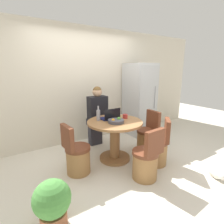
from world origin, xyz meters
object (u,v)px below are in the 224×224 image
at_px(dining_table, 115,135).
at_px(chair_near_camera, 146,162).
at_px(fruit_bowl, 116,121).
at_px(refrigerator, 139,100).
at_px(chair_right_side, 147,137).
at_px(chair_left_side, 77,157).
at_px(chair_near_right_corner, 157,149).
at_px(cat, 214,171).
at_px(potted_plant, 52,202).
at_px(laptop, 110,117).
at_px(person_seated, 97,114).
at_px(bottle, 98,115).

xyz_separation_m(dining_table, chair_near_camera, (0.06, -0.77, -0.20)).
bearing_deg(chair_near_camera, fruit_bowl, -86.41).
bearing_deg(refrigerator, dining_table, -147.38).
bearing_deg(chair_near_camera, chair_right_side, -139.25).
bearing_deg(chair_left_side, chair_near_right_corner, -114.50).
relative_size(chair_near_right_corner, cat, 1.90).
distance_m(chair_near_camera, potted_plant, 1.44).
bearing_deg(chair_right_side, cat, 14.82).
height_order(chair_near_right_corner, chair_left_side, same).
bearing_deg(chair_right_side, refrigerator, 152.62).
height_order(chair_near_camera, potted_plant, chair_near_camera).
distance_m(refrigerator, potted_plant, 3.25).
xyz_separation_m(dining_table, potted_plant, (-1.37, -0.88, -0.18)).
bearing_deg(laptop, chair_near_camera, 93.73).
height_order(chair_near_camera, fruit_bowl, fruit_bowl).
height_order(refrigerator, chair_left_side, refrigerator).
xyz_separation_m(dining_table, chair_right_side, (0.77, -0.05, -0.20)).
bearing_deg(fruit_bowl, potted_plant, -149.35).
bearing_deg(chair_left_side, chair_near_camera, -134.62).
relative_size(chair_left_side, fruit_bowl, 2.98).
distance_m(cat, potted_plant, 2.44).
bearing_deg(laptop, cat, 124.45).
relative_size(refrigerator, fruit_bowl, 6.42).
relative_size(chair_right_side, laptop, 2.47).
distance_m(refrigerator, fruit_bowl, 1.64).
bearing_deg(chair_left_side, dining_table, -90.00).
bearing_deg(cat, chair_near_camera, -91.14).
relative_size(chair_right_side, fruit_bowl, 2.98).
bearing_deg(potted_plant, chair_near_right_corner, 9.82).
relative_size(fruit_bowl, cat, 0.64).
height_order(chair_right_side, cat, chair_right_side).
distance_m(dining_table, fruit_bowl, 0.31).
relative_size(chair_right_side, person_seated, 0.63).
relative_size(laptop, cat, 0.77).
height_order(dining_table, chair_near_camera, chair_near_camera).
bearing_deg(refrigerator, chair_right_side, -121.21).
relative_size(refrigerator, potted_plant, 3.28).
bearing_deg(chair_right_side, chair_near_camera, -40.75).
xyz_separation_m(laptop, cat, (1.02, -1.48, -0.70)).
height_order(dining_table, bottle, bottle).
xyz_separation_m(laptop, fruit_bowl, (-0.04, -0.25, -0.01)).
height_order(laptop, cat, laptop).
height_order(refrigerator, dining_table, refrigerator).
distance_m(person_seated, fruit_bowl, 0.82).
xyz_separation_m(person_seated, cat, (1.01, -2.05, -0.63)).
height_order(fruit_bowl, potted_plant, fruit_bowl).
bearing_deg(bottle, chair_near_camera, -72.98).
bearing_deg(fruit_bowl, refrigerator, 34.54).
relative_size(chair_right_side, chair_near_camera, 1.00).
distance_m(fruit_bowl, bottle, 0.36).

